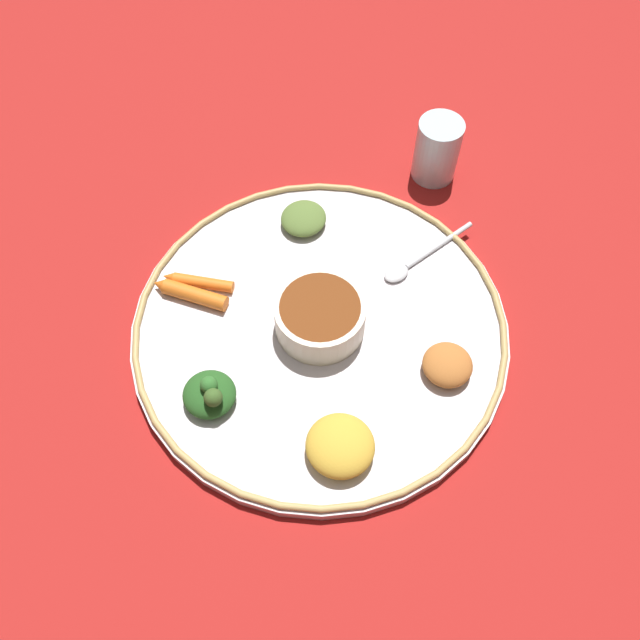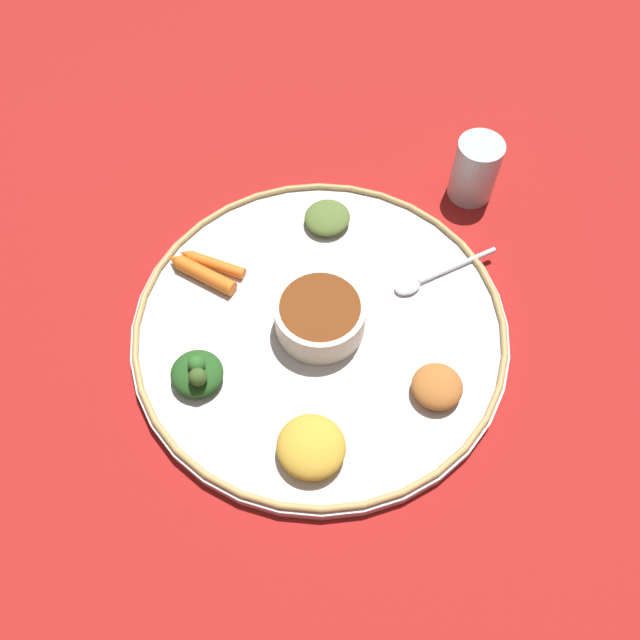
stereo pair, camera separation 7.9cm
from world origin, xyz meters
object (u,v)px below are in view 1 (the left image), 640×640
object	(u,v)px
center_bowl	(320,316)
spoon	(415,261)
carrot_near_spoon	(199,282)
drinking_glass	(436,153)
carrot_outer	(190,294)
greens_pile	(210,394)

from	to	relation	value
center_bowl	spoon	distance (m)	0.16
carrot_near_spoon	drinking_glass	world-z (taller)	drinking_glass
carrot_outer	spoon	bearing A→B (deg)	-57.18
greens_pile	carrot_outer	bearing A→B (deg)	36.78
center_bowl	carrot_near_spoon	world-z (taller)	center_bowl
spoon	carrot_outer	bearing A→B (deg)	122.82
drinking_glass	greens_pile	bearing A→B (deg)	163.79
greens_pile	drinking_glass	bearing A→B (deg)	-16.21
spoon	greens_pile	distance (m)	0.31
center_bowl	carrot_near_spoon	bearing A→B (deg)	90.30
spoon	drinking_glass	size ratio (longest dim) A/B	1.49
greens_pile	spoon	bearing A→B (deg)	-29.93
center_bowl	greens_pile	xyz separation A→B (m)	(-0.14, 0.08, -0.01)
center_bowl	drinking_glass	bearing A→B (deg)	-9.39
greens_pile	carrot_near_spoon	bearing A→B (deg)	32.22
spoon	carrot_outer	xyz separation A→B (m)	(-0.16, 0.24, 0.01)
carrot_near_spoon	drinking_glass	distance (m)	0.37
greens_pile	carrot_near_spoon	distance (m)	0.16
carrot_near_spoon	carrot_outer	distance (m)	0.02
carrot_near_spoon	carrot_outer	bearing A→B (deg)	179.57
spoon	carrot_near_spoon	world-z (taller)	carrot_near_spoon
center_bowl	carrot_outer	bearing A→B (deg)	97.65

